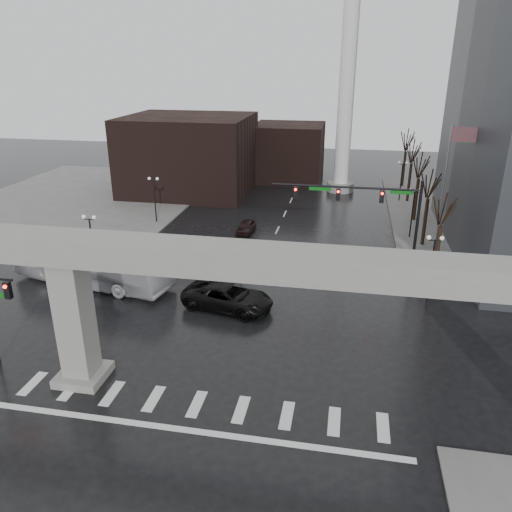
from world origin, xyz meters
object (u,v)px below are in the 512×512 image
object	(u,v)px
pickup_truck	(228,297)
city_bus	(91,262)
signal_mast_arm	(371,205)
far_car	(246,227)

from	to	relation	value
pickup_truck	city_bus	world-z (taller)	city_bus
signal_mast_arm	pickup_truck	bearing A→B (deg)	-137.76
signal_mast_arm	far_car	world-z (taller)	signal_mast_arm
signal_mast_arm	far_car	distance (m)	15.21
signal_mast_arm	pickup_truck	distance (m)	14.27
pickup_truck	far_car	xyz separation A→B (m)	(-2.13, 16.71, -0.28)
pickup_truck	far_car	bearing A→B (deg)	19.10
pickup_truck	far_car	world-z (taller)	pickup_truck
signal_mast_arm	far_car	bearing A→B (deg)	147.42
city_bus	pickup_truck	bearing A→B (deg)	-89.35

